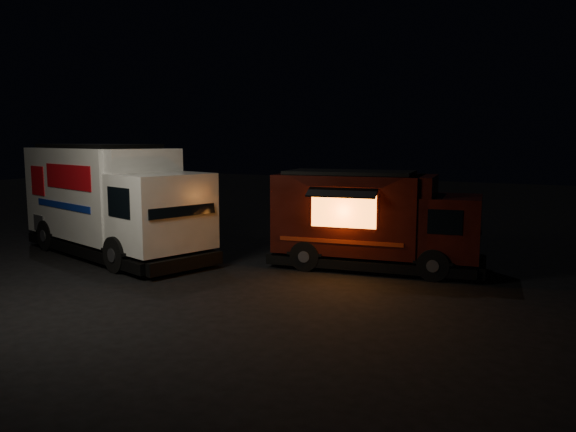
# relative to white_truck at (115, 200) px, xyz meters

# --- Properties ---
(ground) EXTENTS (80.00, 80.00, 0.00)m
(ground) POSITION_rel_white_truck_xyz_m (3.88, -1.27, -1.78)
(ground) COLOR black
(ground) RESTS_ON ground
(white_truck) EXTENTS (8.26, 4.61, 3.55)m
(white_truck) POSITION_rel_white_truck_xyz_m (0.00, 0.00, 0.00)
(white_truck) COLOR white
(white_truck) RESTS_ON ground
(red_truck) EXTENTS (6.31, 3.20, 2.80)m
(red_truck) POSITION_rel_white_truck_xyz_m (7.94, 2.32, -0.37)
(red_truck) COLOR #3D100B
(red_truck) RESTS_ON ground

